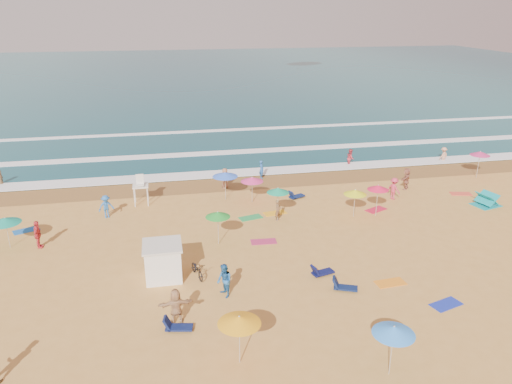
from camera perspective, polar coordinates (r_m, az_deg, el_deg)
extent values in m
plane|color=gold|center=(32.59, -1.48, -6.36)|extent=(220.00, 220.00, 0.00)
cube|color=#0C4756|center=(113.72, -8.87, 12.89)|extent=(220.00, 140.00, 0.18)
plane|color=olive|center=(43.99, -4.25, 0.92)|extent=(220.00, 220.00, 0.00)
cube|color=white|center=(46.30, -4.64, 2.05)|extent=(200.00, 2.20, 0.05)
cube|color=white|center=(52.95, -5.54, 4.41)|extent=(200.00, 1.60, 0.05)
cube|color=white|center=(62.59, -6.50, 6.90)|extent=(200.00, 1.20, 0.05)
cube|color=white|center=(29.26, -10.56, -7.87)|extent=(2.00, 2.00, 2.00)
cube|color=silver|center=(28.78, -10.70, -6.01)|extent=(2.20, 2.20, 0.12)
imported|color=black|center=(29.29, -6.73, -8.79)|extent=(1.06, 1.89, 0.94)
cone|color=#D32E71|center=(49.12, 24.25, 4.05)|extent=(1.74, 1.74, 0.35)
cone|color=green|center=(32.30, -4.39, -2.56)|extent=(1.62, 1.62, 0.35)
cone|color=#139F70|center=(35.70, 2.53, 0.20)|extent=(1.60, 1.60, 0.35)
cone|color=#E83383|center=(39.19, -0.45, 1.46)|extent=(1.78, 1.78, 0.35)
cone|color=#FFA915|center=(21.91, -1.93, -14.41)|extent=(1.89, 1.89, 0.35)
cone|color=#12967B|center=(35.55, -26.74, -2.92)|extent=(1.92, 1.92, 0.35)
cone|color=#376CFB|center=(39.82, -3.55, 2.02)|extent=(2.03, 2.03, 0.35)
cone|color=#F31949|center=(37.56, 13.79, 0.51)|extent=(1.56, 1.56, 0.35)
cone|color=yellow|center=(37.12, 11.27, -0.01)|extent=(1.68, 1.68, 0.35)
cone|color=#3892FF|center=(22.03, 15.48, -14.98)|extent=(1.78, 1.78, 0.35)
cube|color=#0F1A4D|center=(25.23, -8.77, -15.05)|extent=(1.38, 0.79, 0.34)
cube|color=#0E1246|center=(29.67, 7.65, -9.09)|extent=(1.40, 0.87, 0.34)
cube|color=#0E1D48|center=(28.40, 10.21, -10.71)|extent=(1.42, 1.01, 0.34)
cube|color=navy|center=(40.73, 4.70, -0.49)|extent=(1.42, 1.03, 0.34)
cube|color=#1C61B5|center=(38.44, -24.77, -4.00)|extent=(1.90, 1.45, 0.03)
cube|color=#FFAE1C|center=(37.78, 2.19, -2.41)|extent=(1.83, 1.16, 0.03)
cube|color=#B82B5B|center=(33.33, 0.87, -5.69)|extent=(1.75, 0.95, 0.03)
cube|color=red|center=(39.45, 13.55, -1.98)|extent=(1.90, 1.50, 0.03)
cube|color=#1C2FB1|center=(28.67, 20.89, -11.91)|extent=(1.88, 1.32, 0.03)
cube|color=green|center=(36.95, -0.61, -2.95)|extent=(1.86, 1.25, 0.03)
cube|color=orange|center=(29.71, 15.10, -9.98)|extent=(1.76, 0.99, 0.03)
cube|color=#EC4D37|center=(44.94, 22.36, -0.19)|extent=(1.85, 1.22, 0.03)
imported|color=#D53551|center=(41.68, 15.49, 0.38)|extent=(1.07, 1.34, 1.81)
imported|color=brown|center=(36.29, 2.52, -2.12)|extent=(0.66, 0.66, 1.55)
imported|color=tan|center=(25.38, -9.14, -12.76)|extent=(1.76, 0.68, 1.86)
imported|color=#D6353E|center=(35.11, -23.68, -4.48)|extent=(0.50, 1.11, 1.87)
imported|color=#A2684A|center=(42.79, -3.57, 1.59)|extent=(0.62, 0.89, 1.74)
imported|color=brown|center=(48.89, -27.25, 1.35)|extent=(0.85, 0.95, 1.64)
imported|color=#AF6851|center=(44.29, 16.81, 1.47)|extent=(1.55, 1.66, 1.86)
imported|color=#255BAE|center=(45.13, 0.62, 2.60)|extent=(0.51, 0.67, 1.67)
imported|color=tan|center=(53.59, 20.63, 3.93)|extent=(1.27, 1.02, 1.72)
imported|color=#2465A9|center=(27.12, -3.63, -10.10)|extent=(0.97, 1.10, 1.90)
imported|color=#CF3341|center=(50.03, 10.74, 3.83)|extent=(0.90, 1.03, 1.81)
imported|color=blue|center=(38.31, -16.75, -1.60)|extent=(1.27, 0.96, 1.74)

